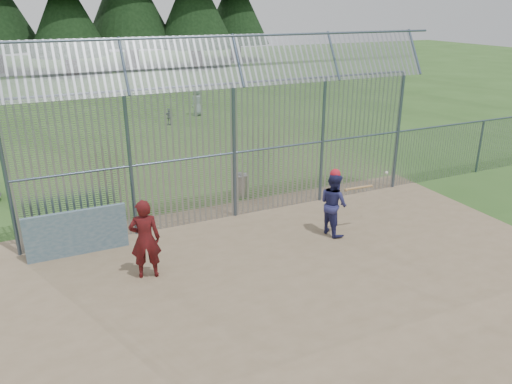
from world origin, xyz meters
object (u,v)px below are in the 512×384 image
batter (334,204)px  onlooker (145,239)px  dugout_wall (77,233)px  trash_can (240,185)px

batter → onlooker: (-5.25, -0.16, 0.08)m
dugout_wall → batter: (6.59, -1.69, 0.29)m
dugout_wall → onlooker: 2.31m
batter → onlooker: bearing=85.5°
dugout_wall → trash_can: dugout_wall is taller
onlooker → trash_can: onlooker is taller
trash_can → dugout_wall: bearing=-158.7°
batter → trash_can: batter is taller
dugout_wall → trash_can: 5.80m
onlooker → trash_can: bearing=-122.4°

